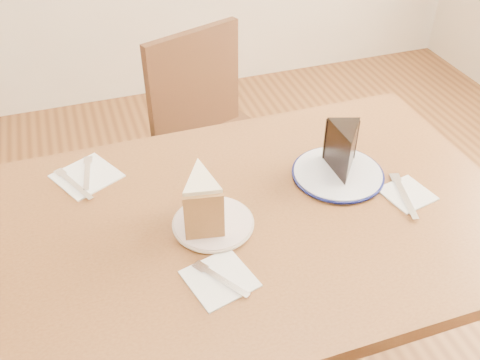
# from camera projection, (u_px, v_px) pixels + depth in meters

# --- Properties ---
(table) EXTENTS (1.20, 0.80, 0.75)m
(table) POSITION_uv_depth(u_px,v_px,m) (261.00, 242.00, 1.32)
(table) COLOR #482913
(table) RESTS_ON ground
(chair_far) EXTENTS (0.56, 0.56, 0.88)m
(chair_far) POSITION_uv_depth(u_px,v_px,m) (219.00, 147.00, 1.92)
(chair_far) COLOR black
(chair_far) RESTS_ON ground
(plate_cream) EXTENTS (0.18, 0.18, 0.01)m
(plate_cream) POSITION_uv_depth(u_px,v_px,m) (213.00, 223.00, 1.22)
(plate_cream) COLOR silver
(plate_cream) RESTS_ON table
(plate_navy) EXTENTS (0.22, 0.22, 0.01)m
(plate_navy) POSITION_uv_depth(u_px,v_px,m) (338.00, 174.00, 1.36)
(plate_navy) COLOR white
(plate_navy) RESTS_ON table
(carrot_cake) EXTENTS (0.10, 0.13, 0.11)m
(carrot_cake) POSITION_uv_depth(u_px,v_px,m) (202.00, 198.00, 1.19)
(carrot_cake) COLOR beige
(carrot_cake) RESTS_ON plate_cream
(chocolate_cake) EXTENTS (0.11, 0.13, 0.11)m
(chocolate_cake) POSITION_uv_depth(u_px,v_px,m) (344.00, 153.00, 1.33)
(chocolate_cake) COLOR black
(chocolate_cake) RESTS_ON plate_navy
(napkin_cream) EXTENTS (0.15, 0.15, 0.00)m
(napkin_cream) POSITION_uv_depth(u_px,v_px,m) (220.00, 279.00, 1.10)
(napkin_cream) COLOR white
(napkin_cream) RESTS_ON table
(napkin_navy) EXTENTS (0.13, 0.13, 0.00)m
(napkin_navy) POSITION_uv_depth(u_px,v_px,m) (407.00, 194.00, 1.31)
(napkin_navy) COLOR white
(napkin_navy) RESTS_ON table
(napkin_spare) EXTENTS (0.19, 0.19, 0.00)m
(napkin_spare) POSITION_uv_depth(u_px,v_px,m) (87.00, 176.00, 1.36)
(napkin_spare) COLOR white
(napkin_spare) RESTS_ON table
(fork_cream) EXTENTS (0.09, 0.12, 0.00)m
(fork_cream) POSITION_uv_depth(u_px,v_px,m) (222.00, 280.00, 1.09)
(fork_cream) COLOR silver
(fork_cream) RESTS_ON napkin_cream
(knife_navy) EXTENTS (0.06, 0.17, 0.00)m
(knife_navy) POSITION_uv_depth(u_px,v_px,m) (404.00, 196.00, 1.30)
(knife_navy) COLOR silver
(knife_navy) RESTS_ON napkin_navy
(fork_spare) EXTENTS (0.03, 0.14, 0.00)m
(fork_spare) POSITION_uv_depth(u_px,v_px,m) (87.00, 173.00, 1.37)
(fork_spare) COLOR silver
(fork_spare) RESTS_ON napkin_spare
(knife_spare) EXTENTS (0.08, 0.15, 0.00)m
(knife_spare) POSITION_uv_depth(u_px,v_px,m) (74.00, 184.00, 1.33)
(knife_spare) COLOR silver
(knife_spare) RESTS_ON napkin_spare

